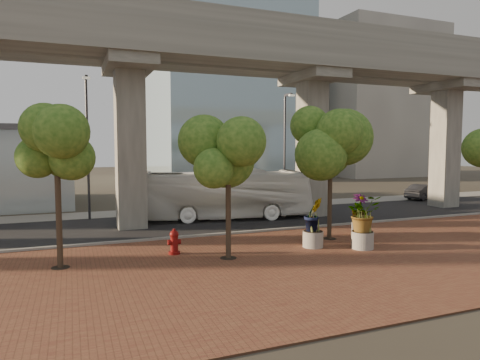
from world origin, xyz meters
name	(u,v)px	position (x,y,z in m)	size (l,w,h in m)	color
ground	(240,227)	(0.00, 0.00, 0.00)	(160.00, 160.00, 0.00)	#373028
brick_plaza	(311,260)	(0.00, -8.00, 0.03)	(70.00, 13.00, 0.06)	brown
asphalt_road	(229,221)	(0.00, 2.00, 0.02)	(90.00, 8.00, 0.04)	black
curb_strip	(254,232)	(0.00, -2.00, 0.08)	(70.00, 0.25, 0.16)	gray
far_sidewalk	(204,209)	(0.00, 7.50, 0.03)	(90.00, 3.00, 0.06)	gray
transit_viaduct	(228,105)	(0.00, 2.00, 7.29)	(72.00, 5.60, 12.40)	gray
midrise_block	(372,103)	(38.00, 36.00, 12.00)	(18.00, 16.00, 24.00)	#A6A295
transit_bus	(221,195)	(-0.22, 2.81, 1.62)	(2.72, 11.59, 3.23)	white
parked_car	(424,192)	(19.96, 6.00, 0.67)	(1.42, 4.10, 1.35)	black
fire_hydrant	(174,242)	(-5.11, -5.09, 0.59)	(0.55, 0.50, 1.11)	maroon
planter_front	(363,216)	(3.15, -7.28, 1.56)	(2.24, 2.24, 2.46)	#A09A91
planter_right	(360,210)	(5.00, -4.63, 1.37)	(2.02, 2.02, 2.16)	#B0AC9F
planter_left	(313,217)	(1.19, -6.20, 1.47)	(2.12, 2.12, 2.33)	#AFA99E
street_tree_far_west	(57,149)	(-9.68, -5.55, 4.65)	(3.59, 3.59, 6.24)	#402F24
street_tree_near_west	(228,156)	(-3.15, -6.60, 4.33)	(3.62, 3.62, 5.94)	#402F24
street_tree_near_east	(331,145)	(2.91, -4.94, 4.83)	(4.34, 4.34, 6.77)	#402F24
streetlamp_west	(87,138)	(-8.17, 5.73, 5.27)	(0.45, 1.31, 9.04)	#2B2C30
streetlamp_east	(285,141)	(6.77, 7.30, 5.14)	(0.44, 1.28, 8.81)	#2C2C30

